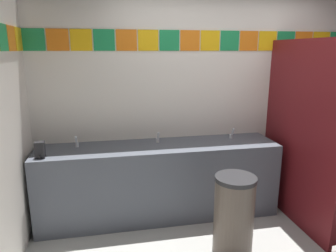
# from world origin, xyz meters

# --- Properties ---
(wall_back) EXTENTS (4.28, 0.09, 2.53)m
(wall_back) POSITION_xyz_m (0.00, 1.49, 1.27)
(wall_back) COLOR silver
(wall_back) RESTS_ON ground_plane
(vanity_counter) EXTENTS (2.65, 0.59, 0.84)m
(vanity_counter) POSITION_xyz_m (-0.77, 1.16, 0.43)
(vanity_counter) COLOR #4C515B
(vanity_counter) RESTS_ON ground_plane
(faucet_left) EXTENTS (0.04, 0.10, 0.14)m
(faucet_left) POSITION_xyz_m (-1.65, 1.25, 0.89)
(faucet_left) COLOR silver
(faucet_left) RESTS_ON vanity_counter
(faucet_center) EXTENTS (0.04, 0.10, 0.14)m
(faucet_center) POSITION_xyz_m (-0.77, 1.25, 0.89)
(faucet_center) COLOR silver
(faucet_center) RESTS_ON vanity_counter
(faucet_right) EXTENTS (0.04, 0.10, 0.14)m
(faucet_right) POSITION_xyz_m (0.12, 1.25, 0.89)
(faucet_right) COLOR silver
(faucet_right) RESTS_ON vanity_counter
(soap_dispenser) EXTENTS (0.09, 0.09, 0.16)m
(soap_dispenser) POSITION_xyz_m (-1.97, 0.99, 0.92)
(soap_dispenser) COLOR black
(soap_dispenser) RESTS_ON vanity_counter
(stall_divider) EXTENTS (0.92, 1.32, 1.98)m
(stall_divider) POSITION_xyz_m (0.86, 0.55, 0.99)
(stall_divider) COLOR maroon
(stall_divider) RESTS_ON ground_plane
(toilet) EXTENTS (0.39, 0.49, 0.74)m
(toilet) POSITION_xyz_m (1.23, 0.97, 0.30)
(toilet) COLOR white
(toilet) RESTS_ON ground_plane
(trash_bin) EXTENTS (0.38, 0.38, 0.76)m
(trash_bin) POSITION_xyz_m (-0.20, 0.36, 0.38)
(trash_bin) COLOR brown
(trash_bin) RESTS_ON ground_plane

